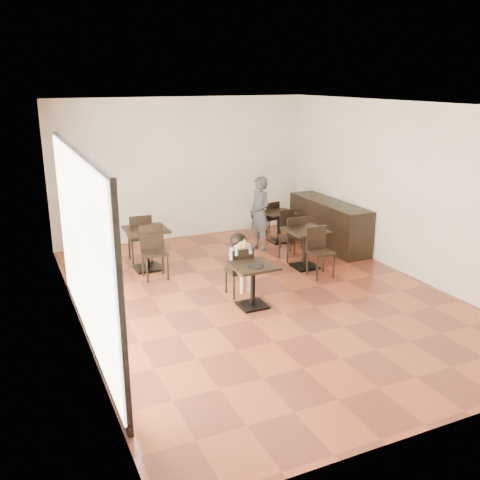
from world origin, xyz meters
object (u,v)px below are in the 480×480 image
child_chair (239,271)px  child (239,265)px  adult_patron (260,214)px  chair_left_b (155,253)px  chair_back_b (291,230)px  chair_mid_b (321,253)px  cafe_table_back (279,227)px  chair_left_a (140,237)px  chair_back_a (268,218)px  child_table (253,286)px  cafe_table_mid (305,249)px  cafe_table_left (147,249)px  chair_mid_a (292,237)px

child_chair → child: 0.11m
adult_patron → child: bearing=-45.0°
chair_left_b → chair_back_b: size_ratio=1.19×
child_chair → chair_mid_b: chair_mid_b is taller
cafe_table_back → chair_back_b: 0.55m
chair_left_a → chair_back_a: bearing=-167.0°
child_table → child: bearing=90.0°
chair_left_a → chair_left_b: same height
cafe_table_mid → chair_back_a: 2.32m
adult_patron → child_chair: bearing=-45.0°
chair_left_b → chair_back_b: (3.22, 0.55, -0.08)m
child_table → cafe_table_left: (-1.09, 2.46, 0.05)m
child → cafe_table_back: (2.13, 2.46, -0.20)m
child_chair → cafe_table_left: (-1.09, 1.91, -0.02)m
cafe_table_left → chair_mid_a: size_ratio=0.88×
chair_left_a → chair_back_b: 3.27m
cafe_table_left → chair_mid_b: size_ratio=0.88×
child → cafe_table_left: (-1.09, 1.91, -0.13)m
child_chair → cafe_table_left: child_chair is taller
child_chair → chair_back_a: 3.68m
child_table → chair_mid_a: size_ratio=0.77×
chair_left_a → chair_left_b: size_ratio=1.00×
child_table → chair_mid_b: size_ratio=0.77×
child_table → chair_mid_a: (1.76, 1.82, 0.11)m
child_table → cafe_table_mid: bearing=35.8°
adult_patron → chair_mid_a: bearing=7.0°
cafe_table_left → chair_left_b: size_ratio=0.83×
cafe_table_back → chair_back_a: size_ratio=0.83×
child_chair → chair_back_b: (2.13, 1.91, -0.02)m
child_table → child_chair: bearing=90.0°
cafe_table_back → chair_left_b: chair_left_b is taller
adult_patron → chair_back_b: bearing=58.3°
cafe_table_left → chair_back_b: chair_back_b is taller
cafe_table_left → child: bearing=-60.2°
cafe_table_left → chair_mid_b: chair_mid_b is taller
adult_patron → chair_left_a: 2.60m
child_chair → cafe_table_mid: child_chair is taller
child_chair → chair_mid_a: chair_mid_a is taller
cafe_table_back → child_table: bearing=-125.3°
child → chair_mid_b: size_ratio=1.17×
child_chair → cafe_table_left: bearing=-60.2°
cafe_table_left → chair_back_b: size_ratio=0.99×
adult_patron → chair_mid_a: 0.99m
child_chair → chair_left_b: bearing=-51.2°
chair_back_a → cafe_table_left: bearing=8.2°
child_table → adult_patron: bearing=61.4°
adult_patron → cafe_table_left: adult_patron is taller
child → cafe_table_back: child is taller
child → chair_back_a: bearing=54.7°
child_table → cafe_table_mid: cafe_table_mid is taller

